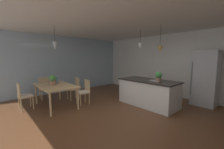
{
  "coord_description": "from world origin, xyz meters",
  "views": [
    {
      "loc": [
        2.7,
        -2.82,
        1.68
      ],
      "look_at": [
        -0.99,
        0.43,
        1.09
      ],
      "focal_mm": 22.67,
      "sensor_mm": 36.0,
      "label": 1
    }
  ],
  "objects": [
    {
      "name": "potted_plant_on_island",
      "position": [
        0.26,
        1.37,
        1.07
      ],
      "size": [
        0.22,
        0.22,
        0.32
      ],
      "color": "#8C664C",
      "rests_on": "kitchen_island"
    },
    {
      "name": "chair_near_left",
      "position": [
        -2.5,
        -2.02,
        0.47
      ],
      "size": [
        0.41,
        0.41,
        0.87
      ],
      "color": "tan",
      "rests_on": "ground_plane"
    },
    {
      "name": "wall_back_kitchen",
      "position": [
        0.0,
        3.26,
        1.35
      ],
      "size": [
        10.0,
        0.12,
        2.7
      ],
      "primitive_type": "cube",
      "color": "white",
      "rests_on": "ground_plane"
    },
    {
      "name": "pendant_over_table",
      "position": [
        -2.06,
        -1.12,
        2.06
      ],
      "size": [
        0.16,
        0.16,
        0.78
      ],
      "color": "black"
    },
    {
      "name": "refrigerator",
      "position": [
        1.19,
        2.86,
        0.96
      ],
      "size": [
        0.74,
        0.67,
        1.92
      ],
      "color": "#B2B5B7",
      "rests_on": "ground_plane"
    },
    {
      "name": "chair_window_end",
      "position": [
        -3.34,
        -1.14,
        0.47
      ],
      "size": [
        0.42,
        0.42,
        0.87
      ],
      "color": "tan",
      "rests_on": "ground_plane"
    },
    {
      "name": "window_wall_left_glazing",
      "position": [
        -4.06,
        0.0,
        1.35
      ],
      "size": [
        0.06,
        8.4,
        2.7
      ],
      "primitive_type": "cube",
      "color": "#9EB7C6",
      "rests_on": "ground_plane"
    },
    {
      "name": "vase_on_dining_table",
      "position": [
        -2.36,
        -0.99,
        0.87
      ],
      "size": [
        0.08,
        0.08,
        0.24
      ],
      "color": "slate",
      "rests_on": "dining_table"
    },
    {
      "name": "kitchen_island",
      "position": [
        -0.12,
        1.37,
        0.46
      ],
      "size": [
        2.05,
        0.97,
        0.91
      ],
      "color": "silver",
      "rests_on": "ground_plane"
    },
    {
      "name": "chair_far_right",
      "position": [
        -1.74,
        -0.26,
        0.47
      ],
      "size": [
        0.43,
        0.43,
        0.87
      ],
      "color": "tan",
      "rests_on": "ground_plane"
    },
    {
      "name": "ground_plane",
      "position": [
        0.0,
        0.0,
        -0.02
      ],
      "size": [
        10.0,
        8.4,
        0.04
      ],
      "primitive_type": "cube",
      "color": "brown"
    },
    {
      "name": "chair_far_left",
      "position": [
        -2.5,
        -0.26,
        0.47
      ],
      "size": [
        0.44,
        0.44,
        0.87
      ],
      "color": "tan",
      "rests_on": "ground_plane"
    },
    {
      "name": "dining_table",
      "position": [
        -2.12,
        -1.14,
        0.68
      ],
      "size": [
        1.7,
        1.02,
        0.75
      ],
      "color": "tan",
      "rests_on": "ground_plane"
    },
    {
      "name": "pendant_over_island_aux",
      "position": [
        0.27,
        1.37,
        1.94
      ],
      "size": [
        0.18,
        0.18,
        0.88
      ],
      "color": "black"
    },
    {
      "name": "potted_plant_on_table",
      "position": [
        -2.16,
        -1.22,
        0.93
      ],
      "size": [
        0.23,
        0.23,
        0.36
      ],
      "color": "#8C664C",
      "rests_on": "dining_table"
    },
    {
      "name": "ceiling_slab",
      "position": [
        0.0,
        0.0,
        2.76
      ],
      "size": [
        10.0,
        8.4,
        0.12
      ],
      "primitive_type": "cube",
      "color": "white"
    },
    {
      "name": "pendant_over_island_main",
      "position": [
        -0.52,
        1.37,
        2.09
      ],
      "size": [
        0.17,
        0.17,
        0.72
      ],
      "color": "black"
    }
  ]
}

